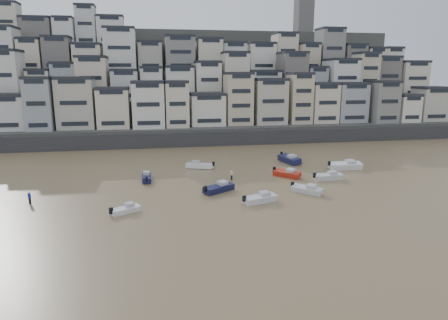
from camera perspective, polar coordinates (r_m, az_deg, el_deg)
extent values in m
plane|color=#937C4F|center=(35.41, -4.38, -17.36)|extent=(400.00, 400.00, 0.00)
cube|color=#38383A|center=(97.77, -2.57, 3.10)|extent=(140.00, 3.00, 3.50)
cube|color=#4C4C47|center=(105.32, -0.38, 3.92)|extent=(140.00, 14.00, 4.00)
cube|color=#4C4C47|center=(116.68, -1.41, 6.24)|extent=(140.00, 14.00, 10.00)
cube|color=#4C4C47|center=(128.16, -2.26, 8.58)|extent=(140.00, 14.00, 18.00)
cube|color=#4C4C47|center=(139.84, -2.98, 10.53)|extent=(140.00, 16.00, 26.00)
cube|color=#4C4C47|center=(153.67, -3.68, 11.81)|extent=(140.00, 18.00, 32.00)
cube|color=#66635E|center=(163.06, 11.35, 20.46)|extent=(6.00, 6.00, 18.00)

